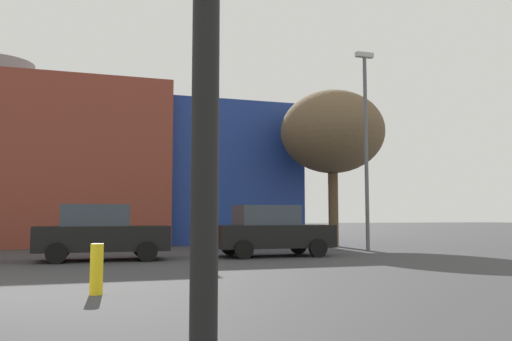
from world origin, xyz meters
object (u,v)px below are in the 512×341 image
(bare_tree_0, at_px, (332,133))
(bollard_yellow_1, at_px, (97,269))
(parked_car_2, at_px, (101,233))
(street_lamp, at_px, (366,138))
(parked_car_3, at_px, (271,231))

(bare_tree_0, distance_m, bollard_yellow_1, 17.98)
(parked_car_2, xyz_separation_m, bollard_yellow_1, (-0.15, -7.82, -0.45))
(bare_tree_0, height_order, street_lamp, street_lamp)
(bollard_yellow_1, bearing_deg, bare_tree_0, 49.38)
(parked_car_3, height_order, bare_tree_0, bare_tree_0)
(street_lamp, bearing_deg, bollard_yellow_1, -139.98)
(bare_tree_0, bearing_deg, street_lamp, -95.02)
(street_lamp, bearing_deg, parked_car_2, -173.06)
(parked_car_2, xyz_separation_m, parked_car_3, (5.99, -0.00, 0.01))
(street_lamp, bearing_deg, bare_tree_0, 84.98)
(parked_car_3, bearing_deg, parked_car_2, 180.00)
(parked_car_2, xyz_separation_m, bare_tree_0, (11.06, 5.26, 4.74))
(parked_car_2, height_order, parked_car_3, parked_car_3)
(parked_car_2, height_order, bare_tree_0, bare_tree_0)
(bollard_yellow_1, bearing_deg, parked_car_2, 88.92)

